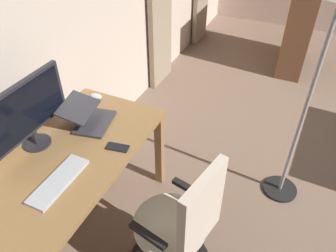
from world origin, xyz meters
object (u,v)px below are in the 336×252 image
(office_chair, at_px, (179,233))
(computer_mouse, at_px, (96,96))
(desk, at_px, (70,165))
(computer_monitor, at_px, (26,111))
(computer_keyboard, at_px, (59,181))
(bookshelf, at_px, (303,3))
(laptop, at_px, (89,117))
(floor_lamp, at_px, (333,22))
(cell_phone_by_monitor, at_px, (118,147))

(office_chair, xyz_separation_m, computer_mouse, (-0.66, -0.99, 0.29))
(desk, height_order, computer_monitor, computer_monitor)
(office_chair, distance_m, computer_keyboard, 0.76)
(office_chair, relative_size, bookshelf, 0.62)
(desk, bearing_deg, office_chair, 86.06)
(computer_keyboard, height_order, bookshelf, bookshelf)
(computer_mouse, bearing_deg, computer_keyboard, 20.09)
(desk, height_order, office_chair, office_chair)
(office_chair, xyz_separation_m, laptop, (-0.38, -0.86, 0.32))
(office_chair, xyz_separation_m, computer_keyboard, (0.16, -0.69, 0.28))
(computer_keyboard, distance_m, computer_mouse, 0.87)
(bookshelf, bearing_deg, computer_mouse, -23.92)
(desk, distance_m, computer_monitor, 0.43)
(desk, relative_size, laptop, 3.70)
(office_chair, relative_size, computer_mouse, 10.30)
(office_chair, bearing_deg, bookshelf, 8.66)
(desk, distance_m, bookshelf, 3.43)
(bookshelf, bearing_deg, desk, -16.83)
(desk, xyz_separation_m, computer_mouse, (-0.60, -0.20, 0.11))
(computer_keyboard, xyz_separation_m, floor_lamp, (-1.18, 1.19, 0.71))
(desk, height_order, bookshelf, bookshelf)
(desk, height_order, computer_mouse, computer_mouse)
(desk, distance_m, computer_mouse, 0.64)
(computer_monitor, distance_m, bookshelf, 3.51)
(office_chair, relative_size, computer_monitor, 1.63)
(desk, xyz_separation_m, laptop, (-0.33, -0.06, 0.15))
(desk, xyz_separation_m, computer_keyboard, (0.21, 0.10, 0.11))
(computer_keyboard, relative_size, floor_lamp, 0.23)
(computer_monitor, height_order, cell_phone_by_monitor, computer_monitor)
(desk, bearing_deg, computer_keyboard, 26.08)
(laptop, height_order, floor_lamp, floor_lamp)
(computer_mouse, height_order, bookshelf, bookshelf)
(computer_keyboard, relative_size, cell_phone_by_monitor, 2.85)
(computer_keyboard, distance_m, cell_phone_by_monitor, 0.42)
(computer_keyboard, distance_m, floor_lamp, 1.82)
(computer_keyboard, xyz_separation_m, bookshelf, (-3.49, 0.89, 0.08))
(computer_keyboard, bearing_deg, cell_phone_by_monitor, 158.96)
(office_chair, bearing_deg, desk, 98.10)
(computer_monitor, bearing_deg, laptop, 150.35)
(office_chair, relative_size, laptop, 2.78)
(office_chair, xyz_separation_m, cell_phone_by_monitor, (-0.24, -0.54, 0.28))
(bookshelf, bearing_deg, floor_lamp, 7.41)
(desk, distance_m, floor_lamp, 1.81)
(desk, bearing_deg, cell_phone_by_monitor, 125.87)
(laptop, bearing_deg, computer_mouse, -166.15)
(computer_monitor, height_order, computer_keyboard, computer_monitor)
(bookshelf, bearing_deg, cell_phone_by_monitor, -13.40)
(cell_phone_by_monitor, bearing_deg, computer_keyboard, -31.40)
(office_chair, bearing_deg, laptop, 78.05)
(computer_keyboard, xyz_separation_m, cell_phone_by_monitor, (-0.39, 0.15, -0.01))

